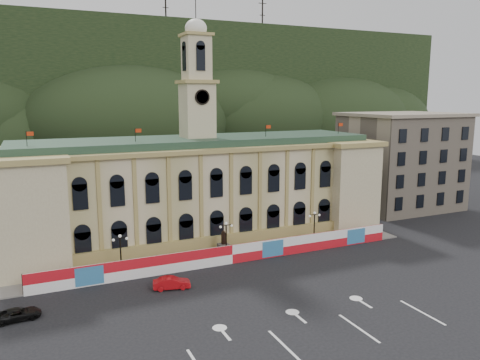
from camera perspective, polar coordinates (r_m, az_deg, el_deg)
name	(u,v)px	position (r m, az deg, el deg)	size (l,w,h in m)	color
ground	(290,310)	(50.18, 6.10, -15.49)	(260.00, 260.00, 0.00)	black
lane_markings	(317,332)	(46.41, 9.38, -17.81)	(26.00, 10.00, 0.02)	white
hill_ridge	(104,103)	(162.55, -16.30, 8.94)	(230.00, 80.00, 64.00)	black
city_hall	(199,188)	(71.78, -4.99, -1.01)	(56.20, 17.60, 37.10)	beige
side_building_right	(401,160)	(97.00, 19.02, 2.26)	(21.00, 17.00, 18.60)	tan
hoarding_fence	(232,254)	(62.18, -0.94, -9.03)	(50.00, 0.44, 2.50)	red
pavement	(224,256)	(64.88, -1.94, -9.30)	(56.00, 5.50, 0.16)	slate
statue	(223,248)	(64.74, -2.03, -8.31)	(1.40, 1.40, 3.72)	#595651
lamp_left	(121,251)	(59.59, -14.35, -8.36)	(1.96, 0.44, 5.15)	black
lamp_center	(226,237)	(63.29, -1.70, -6.95)	(1.96, 0.44, 5.15)	black
lamp_right	(314,225)	(69.65, 9.04, -5.48)	(1.96, 0.44, 5.15)	black
red_sedan	(172,283)	(55.15, -8.33, -12.31)	(4.47, 2.38, 1.40)	#B00C11
black_suv	(18,314)	(52.50, -25.42, -14.55)	(4.39, 2.28, 1.18)	black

